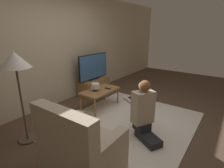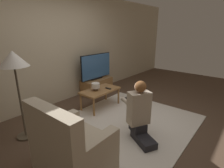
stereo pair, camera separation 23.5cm
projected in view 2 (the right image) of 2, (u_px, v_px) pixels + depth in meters
ground_plane at (124, 125)px, 3.30m from camera, size 10.00×10.00×0.00m
wall_back at (59, 48)px, 4.08m from camera, size 10.00×0.06×2.60m
rug at (124, 125)px, 3.29m from camera, size 2.68×2.23×0.02m
tv_stand at (97, 86)px, 4.92m from camera, size 0.92×0.41×0.40m
tv at (96, 67)px, 4.76m from camera, size 1.07×0.08×0.69m
coffee_table at (100, 92)px, 3.92m from camera, size 0.90×0.48×0.43m
floor_lamp at (14, 64)px, 2.57m from camera, size 0.43×0.43×1.43m
armchair at (72, 150)px, 2.13m from camera, size 0.72×0.88×0.96m
person_kneeling at (139, 112)px, 2.77m from camera, size 0.61×0.83×0.97m
table_lamp at (96, 86)px, 3.82m from camera, size 0.18×0.18×0.17m
remote at (108, 88)px, 3.96m from camera, size 0.04×0.15×0.02m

